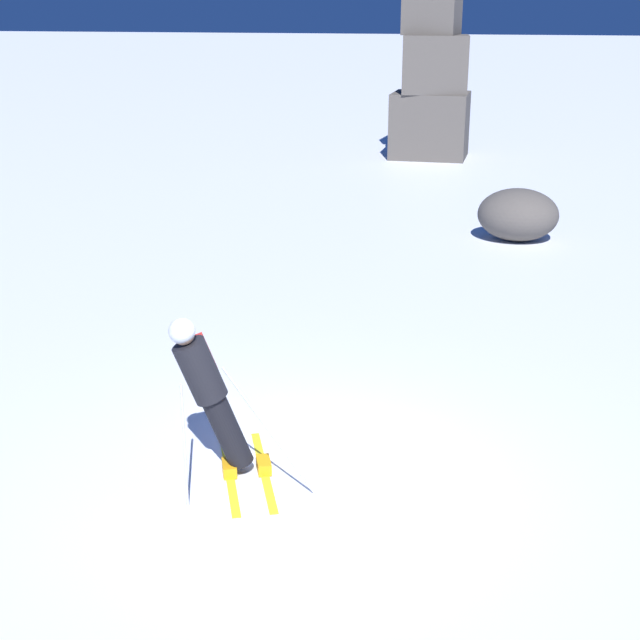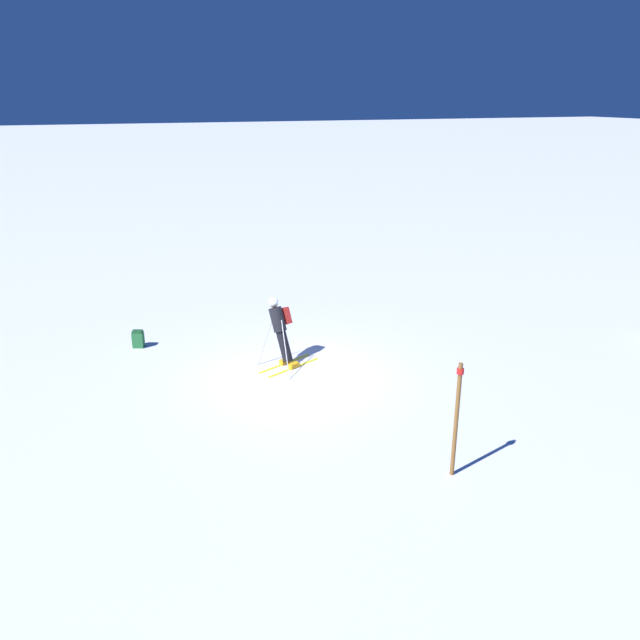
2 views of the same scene
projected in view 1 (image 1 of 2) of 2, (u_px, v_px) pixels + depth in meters
ground_plane at (301, 479)px, 9.18m from camera, size 300.00×300.00×0.00m
skier at (208, 388)px, 8.95m from camera, size 1.56×1.76×1.79m
rock_pillar at (432, 80)px, 27.81m from camera, size 2.37×2.08×5.77m
exposed_boulder_0 at (518, 215)px, 18.35m from camera, size 1.65×1.41×1.08m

